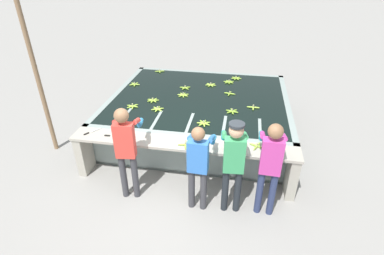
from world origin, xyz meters
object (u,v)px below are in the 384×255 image
at_px(worker_1, 198,162).
at_px(banana_bunch_floating_12, 232,111).
at_px(banana_bunch_floating_8, 204,123).
at_px(worker_3, 271,162).
at_px(banana_bunch_floating_0, 160,71).
at_px(banana_bunch_floating_5, 211,85).
at_px(banana_bunch_floating_4, 230,93).
at_px(banana_bunch_floating_11, 153,100).
at_px(banana_bunch_floating_9, 229,82).
at_px(worker_2, 234,159).
at_px(banana_bunch_floating_7, 253,107).
at_px(banana_bunch_floating_13, 236,78).
at_px(banana_bunch_ledge_0, 186,145).
at_px(banana_bunch_floating_1, 133,106).
at_px(banana_bunch_floating_10, 135,84).
at_px(banana_bunch_floating_3, 183,95).
at_px(knife_1, 90,132).
at_px(banana_bunch_floating_2, 185,88).
at_px(banana_bunch_ledge_1, 257,146).
at_px(support_post_left, 38,80).
at_px(knife_0, 111,136).

xyz_separation_m(worker_1, banana_bunch_floating_12, (0.42, 1.92, -0.04)).
bearing_deg(banana_bunch_floating_8, worker_3, -45.90).
height_order(banana_bunch_floating_0, banana_bunch_floating_5, same).
distance_m(banana_bunch_floating_4, banana_bunch_floating_8, 1.59).
xyz_separation_m(banana_bunch_floating_8, banana_bunch_floating_11, (-1.28, 0.86, 0.00)).
height_order(banana_bunch_floating_9, banana_bunch_floating_11, same).
xyz_separation_m(worker_2, banana_bunch_floating_5, (-0.75, 3.28, -0.12)).
height_order(banana_bunch_floating_7, banana_bunch_floating_13, same).
height_order(banana_bunch_floating_7, banana_bunch_ledge_0, banana_bunch_ledge_0).
distance_m(worker_2, banana_bunch_floating_1, 2.88).
bearing_deg(banana_bunch_floating_10, worker_2, -48.19).
bearing_deg(banana_bunch_floating_12, banana_bunch_floating_11, 172.30).
xyz_separation_m(worker_3, banana_bunch_floating_5, (-1.30, 3.25, -0.12)).
xyz_separation_m(banana_bunch_floating_3, knife_1, (-1.37, -1.97, -0.01)).
height_order(banana_bunch_floating_10, banana_bunch_ledge_0, banana_bunch_ledge_0).
xyz_separation_m(banana_bunch_floating_2, banana_bunch_floating_3, (0.04, -0.44, -0.00)).
height_order(banana_bunch_floating_3, knife_1, banana_bunch_floating_3).
bearing_deg(banana_bunch_floating_2, banana_bunch_floating_10, 179.98).
bearing_deg(banana_bunch_floating_8, banana_bunch_floating_1, 163.35).
relative_size(banana_bunch_floating_5, banana_bunch_ledge_1, 1.04).
height_order(banana_bunch_floating_8, knife_1, banana_bunch_floating_8).
xyz_separation_m(banana_bunch_floating_7, banana_bunch_floating_8, (-0.95, -0.88, -0.00)).
bearing_deg(banana_bunch_floating_7, banana_bunch_ledge_1, -87.67).
xyz_separation_m(banana_bunch_floating_8, banana_bunch_floating_9, (0.33, 2.29, 0.00)).
height_order(banana_bunch_floating_7, banana_bunch_ledge_1, banana_bunch_ledge_1).
distance_m(banana_bunch_floating_7, banana_bunch_ledge_0, 2.05).
bearing_deg(banana_bunch_floating_1, banana_bunch_floating_5, 44.90).
relative_size(worker_1, support_post_left, 0.49).
height_order(worker_1, banana_bunch_floating_3, worker_1).
bearing_deg(worker_3, banana_bunch_floating_4, 105.94).
relative_size(banana_bunch_floating_7, banana_bunch_floating_9, 1.00).
bearing_deg(banana_bunch_floating_2, support_post_left, -144.49).
bearing_deg(worker_1, banana_bunch_floating_4, 83.87).
xyz_separation_m(banana_bunch_floating_0, banana_bunch_floating_4, (2.06, -1.23, 0.00)).
distance_m(banana_bunch_floating_12, banana_bunch_ledge_1, 1.35).
relative_size(worker_2, banana_bunch_floating_13, 5.94).
distance_m(worker_1, banana_bunch_floating_3, 2.69).
xyz_separation_m(worker_3, banana_bunch_floating_0, (-2.85, 4.01, -0.12)).
bearing_deg(knife_0, banana_bunch_floating_9, 57.60).
bearing_deg(banana_bunch_floating_3, banana_bunch_floating_7, -13.32).
bearing_deg(banana_bunch_floating_10, banana_bunch_floating_12, -23.32).
distance_m(banana_bunch_floating_13, banana_bunch_ledge_1, 3.28).
height_order(worker_3, banana_bunch_floating_7, worker_3).
height_order(banana_bunch_floating_7, banana_bunch_floating_10, same).
bearing_deg(banana_bunch_floating_13, banana_bunch_floating_8, -101.04).
distance_m(banana_bunch_floating_3, banana_bunch_floating_11, 0.74).
height_order(banana_bunch_floating_1, banana_bunch_floating_12, same).
distance_m(banana_bunch_floating_8, banana_bunch_ledge_1, 1.20).
xyz_separation_m(worker_1, banana_bunch_floating_1, (-1.73, 1.79, -0.04)).
distance_m(worker_3, banana_bunch_floating_0, 4.92).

